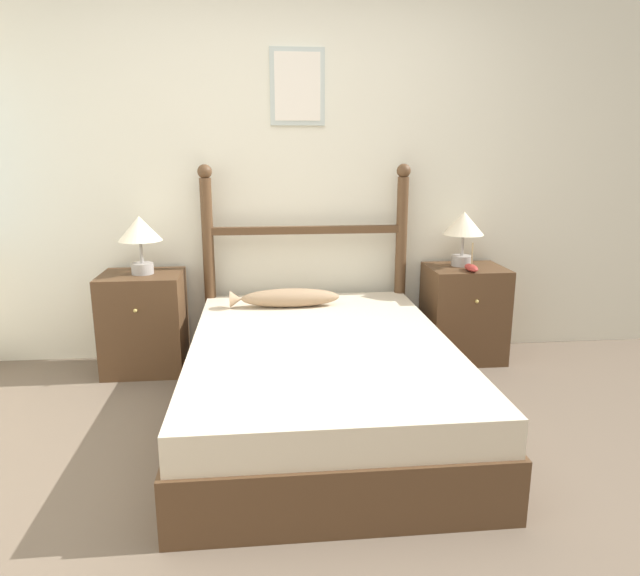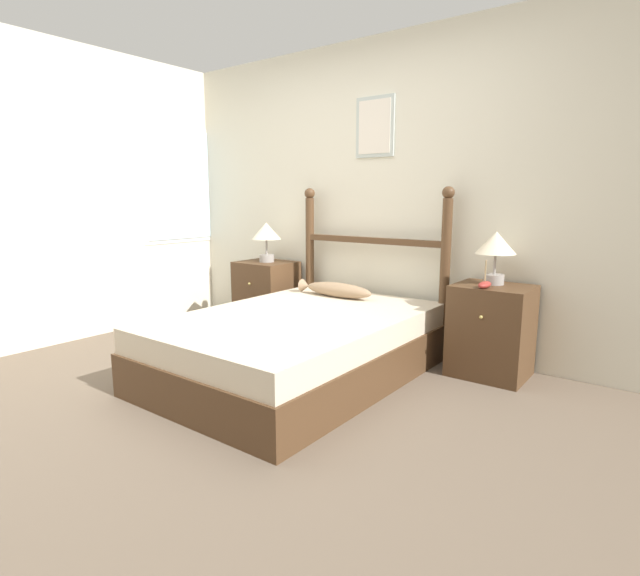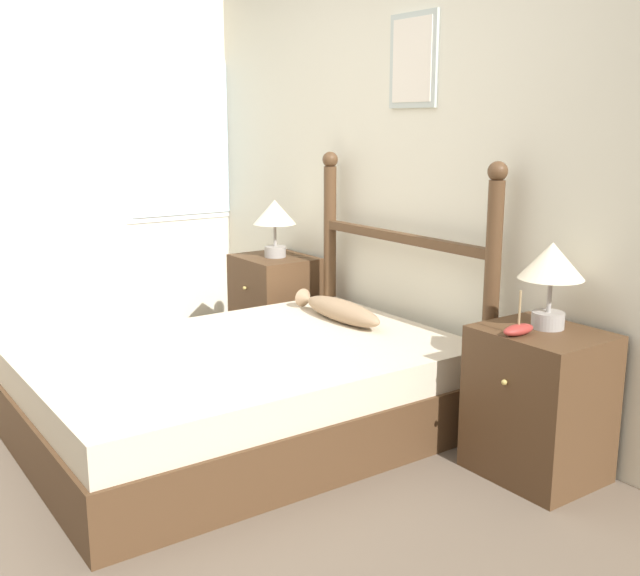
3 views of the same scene
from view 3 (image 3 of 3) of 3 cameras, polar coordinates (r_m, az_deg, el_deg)
The scene contains 10 objects.
ground_plane at distance 3.62m, azimuth -14.84°, elevation -12.69°, with size 16.00×16.00×0.00m, color brown.
wall_back at distance 4.18m, azimuth 7.15°, elevation 9.20°, with size 6.40×0.08×2.55m.
bed at distance 3.71m, azimuth -5.61°, elevation -7.93°, with size 1.40×2.03×0.45m.
headboard at distance 4.11m, azimuth 6.14°, elevation 1.49°, with size 1.42×0.09×1.34m.
nightstand_left at distance 4.98m, azimuth -3.43°, elevation -1.29°, with size 0.52×0.46×0.65m.
nightstand_right at distance 3.40m, azimuth 16.32°, elevation -8.44°, with size 0.52×0.46×0.65m.
table_lamp_left at distance 4.85m, azimuth -3.47°, elevation 5.48°, with size 0.28×0.28×0.37m.
table_lamp_right at distance 3.29m, azimuth 17.23°, elevation 1.55°, with size 0.28×0.28×0.37m.
model_boat at distance 3.20m, azimuth 14.89°, elevation -3.05°, with size 0.07×0.17×0.19m.
fish_pillow at distance 4.09m, azimuth 1.47°, elevation -1.68°, with size 0.70×0.14×0.12m.
Camera 3 is at (3.10, -1.07, 1.52)m, focal length 42.00 mm.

